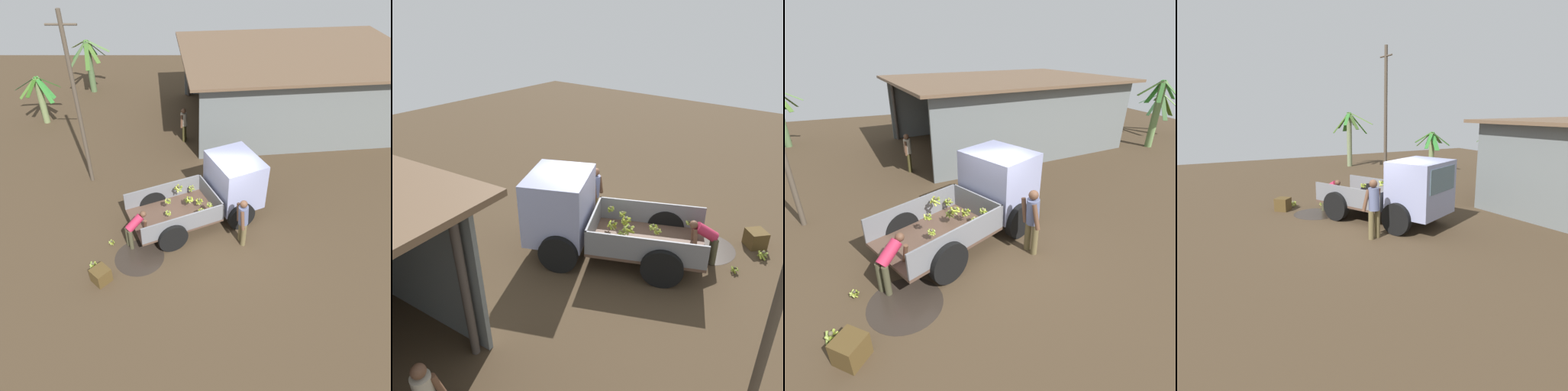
% 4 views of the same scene
% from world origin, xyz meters
% --- Properties ---
extents(ground, '(36.00, 36.00, 0.00)m').
position_xyz_m(ground, '(0.00, 0.00, 0.00)').
color(ground, '#423222').
extents(mud_patch_0, '(1.56, 1.56, 0.01)m').
position_xyz_m(mud_patch_0, '(-2.51, -1.40, 0.00)').
color(mud_patch_0, '#2C241E').
rests_on(mud_patch_0, ground).
extents(cargo_truck, '(4.81, 3.53, 2.17)m').
position_xyz_m(cargo_truck, '(0.20, 0.81, 1.14)').
color(cargo_truck, brown).
rests_on(cargo_truck, ground).
extents(person_foreground_visitor, '(0.42, 0.69, 1.75)m').
position_xyz_m(person_foreground_visitor, '(0.75, -0.72, 0.97)').
color(person_foreground_visitor, brown).
rests_on(person_foreground_visitor, ground).
extents(person_worker_loading, '(0.78, 0.79, 1.20)m').
position_xyz_m(person_worker_loading, '(-2.67, -0.77, 0.72)').
color(person_worker_loading, '#43402B').
rests_on(person_worker_loading, ground).
extents(banana_bunch_on_ground_0, '(0.21, 0.21, 0.17)m').
position_xyz_m(banana_bunch_on_ground_0, '(-3.47, -0.82, 0.10)').
color(banana_bunch_on_ground_0, '#48402E').
rests_on(banana_bunch_on_ground_0, ground).
extents(banana_bunch_on_ground_1, '(0.26, 0.28, 0.24)m').
position_xyz_m(banana_bunch_on_ground_1, '(-3.86, -1.83, 0.13)').
color(banana_bunch_on_ground_1, brown).
rests_on(banana_bunch_on_ground_1, ground).
extents(wooden_crate_0, '(0.68, 0.68, 0.47)m').
position_xyz_m(wooden_crate_0, '(-3.52, -2.31, 0.24)').
color(wooden_crate_0, '#4D391B').
rests_on(wooden_crate_0, ground).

